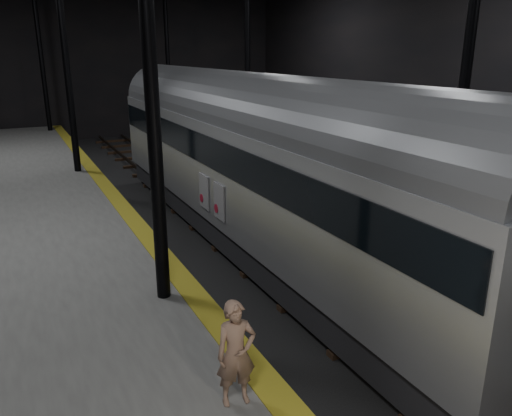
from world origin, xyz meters
TOP-DOWN VIEW (x-y plane):
  - ground at (0.00, 0.00)m, footprint 44.00×44.00m
  - platform_right at (7.50, 0.00)m, footprint 9.00×43.80m
  - tactile_strip at (-3.25, 0.00)m, footprint 0.50×43.80m
  - track at (0.00, 0.00)m, footprint 2.40×43.00m
  - train at (-0.00, -0.10)m, footprint 2.78×18.54m
  - woman at (-3.80, -7.47)m, footprint 0.59×0.43m

SIDE VIEW (x-z plane):
  - ground at x=0.00m, z-range 0.00..0.00m
  - track at x=0.00m, z-range -0.05..0.19m
  - platform_right at x=7.50m, z-range 0.00..1.00m
  - tactile_strip at x=-3.25m, z-range 1.00..1.01m
  - woman at x=-3.80m, z-range 1.00..2.51m
  - train at x=0.00m, z-range 0.29..5.24m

